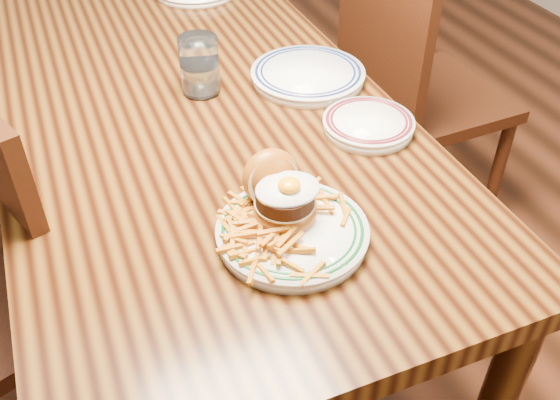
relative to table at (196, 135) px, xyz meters
name	(u,v)px	position (x,y,z in m)	size (l,w,h in m)	color
floor	(215,317)	(0.00, 0.00, -0.66)	(6.00, 6.00, 0.00)	black
table	(196,135)	(0.00, 0.00, 0.00)	(0.85, 1.60, 0.75)	black
chair_right	(410,89)	(0.74, 0.22, -0.16)	(0.46, 0.46, 0.95)	#39190C
main_plate	(289,218)	(0.03, -0.48, 0.12)	(0.26, 0.27, 0.13)	white
side_plate	(368,124)	(0.31, -0.25, 0.11)	(0.19, 0.19, 0.03)	white
rear_plate	(308,74)	(0.28, -0.01, 0.10)	(0.27, 0.27, 0.03)	white
water_glass	(200,69)	(0.03, 0.04, 0.15)	(0.09, 0.09, 0.13)	white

